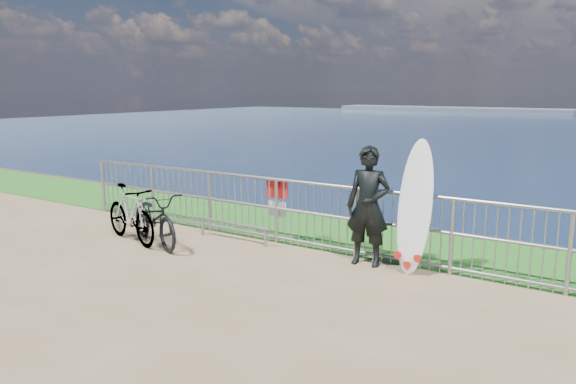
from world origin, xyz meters
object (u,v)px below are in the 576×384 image
Objects in this scene: surfer at (368,206)px; surfboard at (414,212)px; bicycle_far at (130,214)px; bicycle_near at (155,218)px.

surfboard is at bearing -1.82° from surfer.
bicycle_far is at bearing -171.48° from surfer.
bicycle_near is (-3.46, -0.99, -0.43)m from surfer.
surfer is 1.02× the size of bicycle_near.
bicycle_near is (-4.15, -1.05, -0.43)m from surfboard.
surfboard is 1.10× the size of bicycle_near.
surfer is 1.09× the size of bicycle_far.
surfboard reaches higher than bicycle_far.
surfboard is at bearing -60.70° from bicycle_far.
bicycle_far is (-3.92, -1.11, -0.40)m from surfer.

